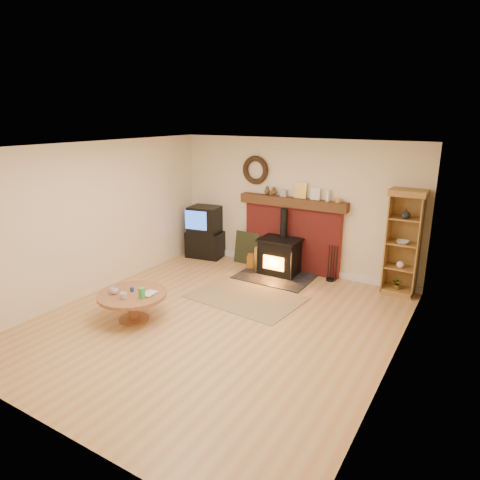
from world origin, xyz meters
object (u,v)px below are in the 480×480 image
Objects in this scene: wood_stove at (279,258)px; tv_unit at (205,233)px; coffee_table at (132,298)px; curio_cabinet at (403,243)px.

tv_unit is at bearing 174.10° from wood_stove.
tv_unit is 3.19m from coffee_table.
curio_cabinet is at bearing 1.19° from tv_unit.
curio_cabinet is 1.78× the size of coffee_table.
wood_stove is 1.25× the size of tv_unit.
curio_cabinet is (4.08, 0.08, 0.39)m from tv_unit.
coffee_table is at bearing -110.08° from wood_stove.
curio_cabinet reaches higher than coffee_table.
tv_unit reaches higher than coffee_table.
wood_stove is 1.35× the size of coffee_table.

